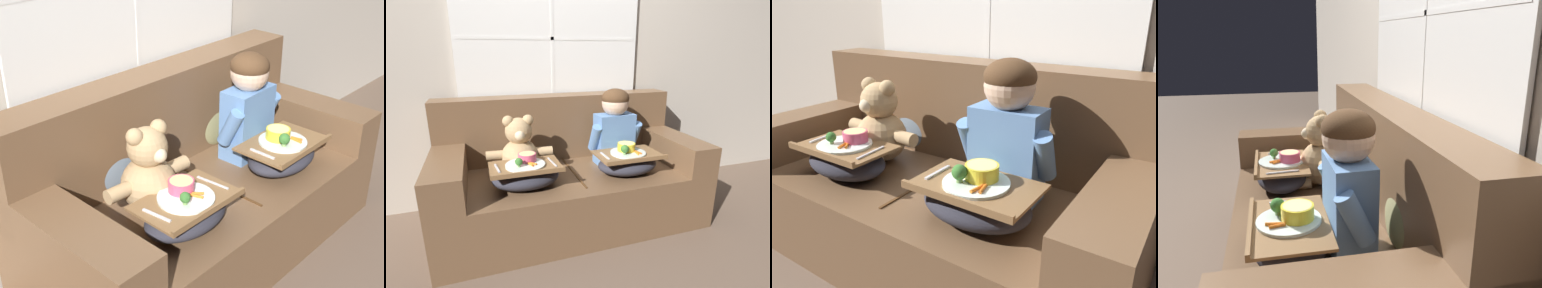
% 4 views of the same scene
% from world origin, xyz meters
% --- Properties ---
extents(ground_plane, '(14.00, 14.00, 0.00)m').
position_xyz_m(ground_plane, '(0.00, 0.00, 0.00)').
color(ground_plane, brown).
extents(wall_back_with_window, '(8.00, 0.08, 2.60)m').
position_xyz_m(wall_back_with_window, '(0.00, 0.53, 1.30)').
color(wall_back_with_window, '#BCB2A3').
rests_on(wall_back_with_window, ground_plane).
extents(couch, '(1.88, 0.90, 0.91)m').
position_xyz_m(couch, '(0.00, 0.07, 0.33)').
color(couch, brown).
rests_on(couch, ground_plane).
extents(throw_pillow_behind_child, '(0.33, 0.16, 0.35)m').
position_xyz_m(throw_pillow_behind_child, '(0.36, 0.27, 0.57)').
color(throw_pillow_behind_child, '#898456').
rests_on(throw_pillow_behind_child, couch).
extents(throw_pillow_behind_teddy, '(0.31, 0.15, 0.32)m').
position_xyz_m(throw_pillow_behind_teddy, '(-0.36, 0.27, 0.57)').
color(throw_pillow_behind_teddy, slate).
rests_on(throw_pillow_behind_teddy, couch).
extents(child_figure, '(0.41, 0.20, 0.58)m').
position_xyz_m(child_figure, '(0.36, 0.04, 0.72)').
color(child_figure, '#5B84BC').
rests_on(child_figure, couch).
extents(teddy_bear, '(0.46, 0.32, 0.43)m').
position_xyz_m(teddy_bear, '(-0.36, 0.03, 0.59)').
color(teddy_bear, tan).
rests_on(teddy_bear, couch).
extents(lap_tray_child, '(0.45, 0.30, 0.23)m').
position_xyz_m(lap_tray_child, '(0.36, -0.19, 0.49)').
color(lap_tray_child, '#2D2D38').
rests_on(lap_tray_child, child_figure).
extents(lap_tray_teddy, '(0.44, 0.29, 0.22)m').
position_xyz_m(lap_tray_teddy, '(-0.36, -0.19, 0.49)').
color(lap_tray_teddy, '#2D2D38').
rests_on(lap_tray_teddy, teddy_bear).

